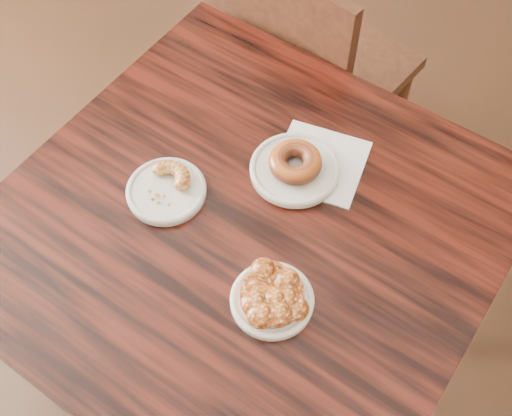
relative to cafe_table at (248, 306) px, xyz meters
The scene contains 9 objects.
cafe_table is the anchor object (origin of this frame).
chair_far 0.72m from the cafe_table, 102.78° to the left, with size 0.48×0.48×0.90m, color black, non-canonical shape.
napkin 0.42m from the cafe_table, 71.29° to the left, with size 0.17×0.17×0.00m, color white.
plate_donut 0.41m from the cafe_table, 78.34° to the left, with size 0.17×0.17×0.01m, color silver.
plate_cruller 0.41m from the cafe_table, behind, with size 0.15×0.15×0.01m, color silver.
plate_fritter 0.42m from the cafe_table, 45.77° to the right, with size 0.14×0.14×0.01m, color white.
glazed_donut 0.43m from the cafe_table, 78.34° to the left, with size 0.10×0.10×0.04m, color #903C14.
apple_fritter 0.44m from the cafe_table, 45.77° to the right, with size 0.15×0.15×0.04m, color #431707, non-canonical shape.
cruller_fragment 0.43m from the cafe_table, behind, with size 0.10×0.10×0.03m, color maroon, non-canonical shape.
Camera 1 is at (0.38, -0.27, 1.75)m, focal length 45.00 mm.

